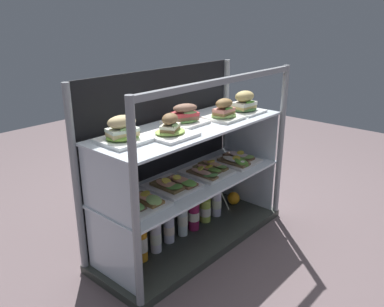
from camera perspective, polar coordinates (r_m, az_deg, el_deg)
name	(u,v)px	position (r m, az deg, el deg)	size (l,w,h in m)	color
ground_plane	(192,242)	(2.32, 0.00, -12.78)	(6.00, 6.00, 0.02)	#605053
case_base_deck	(192,237)	(2.30, 0.00, -12.12)	(1.19, 0.45, 0.04)	#323630
case_frame	(176,151)	(2.15, -2.34, 0.43)	(1.19, 0.45, 0.96)	gray
riser_lower_tier	(192,209)	(2.21, 0.00, -8.07)	(1.12, 0.38, 0.32)	silver
shelf_lower_glass	(192,181)	(2.13, 0.00, -4.07)	(1.14, 0.40, 0.01)	silver
riser_upper_tier	(192,155)	(2.08, 0.00, -0.16)	(1.12, 0.38, 0.30)	silver
shelf_upper_glass	(192,127)	(2.03, 0.00, 3.96)	(1.14, 0.40, 0.01)	silver
plated_roll_sandwich_mid_left	(123,132)	(1.77, -10.10, 3.05)	(0.20, 0.20, 0.12)	white
plated_roll_sandwich_mid_right	(170,129)	(1.84, -3.20, 3.56)	(0.21, 0.21, 0.11)	white
plated_roll_sandwich_center	(185,116)	(2.05, -0.97, 5.45)	(0.19, 0.19, 0.11)	white
plated_roll_sandwich_left_of_center	(224,112)	(2.15, 4.68, 6.09)	(0.18, 0.18, 0.12)	white
plated_roll_sandwich_near_left_corner	(244,104)	(2.31, 7.64, 7.16)	(0.20, 0.20, 0.13)	white
open_sandwich_tray_near_right_corner	(138,203)	(1.86, -7.88, -7.13)	(0.23, 0.25, 0.06)	white
open_sandwich_tray_near_left_corner	(174,185)	(2.04, -2.65, -4.55)	(0.23, 0.25, 0.06)	white
open_sandwich_tray_mid_right	(208,171)	(2.21, 2.35, -2.50)	(0.23, 0.26, 0.06)	white
open_sandwich_tray_center	(237,160)	(2.39, 6.55, -0.88)	(0.23, 0.25, 0.06)	white
juice_bottle_front_left_end	(122,251)	(2.00, -10.14, -13.76)	(0.06, 0.06, 0.25)	gold
juice_bottle_back_center	(141,242)	(2.04, -7.48, -12.71)	(0.07, 0.07, 0.24)	orange
juice_bottle_back_left	(156,236)	(2.11, -5.31, -11.95)	(0.06, 0.06, 0.21)	white
juice_bottle_front_right_end	(169,228)	(2.19, -3.38, -10.86)	(0.06, 0.06, 0.20)	white
juice_bottle_tucked_behind	(183,219)	(2.24, -1.38, -9.54)	(0.06, 0.06, 0.24)	silver
juice_bottle_front_fourth	(194,214)	(2.29, 0.27, -8.83)	(0.06, 0.06, 0.23)	#901C4A
juice_bottle_front_second	(205,210)	(2.39, 1.95, -8.17)	(0.07, 0.07, 0.20)	#AFCD4E
juice_bottle_front_middle	(217,201)	(2.44, 3.60, -6.86)	(0.06, 0.06, 0.25)	white
orange_fruit_beside_bottles	(234,198)	(2.62, 6.09, -6.49)	(0.08, 0.08, 0.08)	orange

